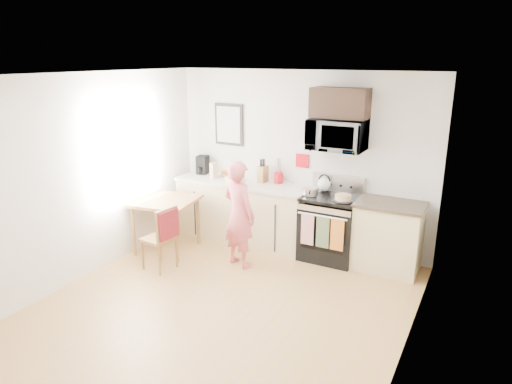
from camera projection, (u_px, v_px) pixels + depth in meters
The scene contains 28 objects.
floor at pixel (217, 311), 5.18m from camera, with size 4.60×4.60×0.00m, color #AC8842.
back_wall at pixel (300, 160), 6.75m from camera, with size 4.00×0.04×2.60m, color beige.
front_wall at pixel (14, 302), 2.86m from camera, with size 4.00×0.04×2.60m, color beige.
left_wall at pixel (80, 179), 5.71m from camera, with size 0.04×4.60×2.60m, color beige.
right_wall at pixel (410, 236), 3.90m from camera, with size 0.04×4.60×2.60m, color beige.
ceiling at pixel (211, 75), 4.43m from camera, with size 4.00×4.60×0.04m, color white.
window at pixel (126, 149), 6.30m from camera, with size 0.06×1.40×1.50m.
cabinet_left at pixel (243, 212), 7.10m from camera, with size 2.10×0.60×0.90m, color #D5C589.
countertop_left at pixel (243, 183), 6.96m from camera, with size 2.14×0.64×0.04m, color beige.
cabinet_right at pixel (388, 238), 6.09m from camera, with size 0.84×0.60×0.90m, color #D5C589.
countertop_right at pixel (391, 204), 5.96m from camera, with size 0.88×0.64×0.04m, color black.
range at pixel (330, 229), 6.44m from camera, with size 0.76×0.70×1.16m.
microwave at pixel (337, 135), 6.15m from camera, with size 0.76×0.51×0.42m, color silver.
upper_cabinet at pixel (340, 103), 6.06m from camera, with size 0.76×0.35×0.40m, color black.
wall_art at pixel (229, 125), 7.14m from camera, with size 0.50×0.04×0.65m.
wall_trivet at pixel (302, 161), 6.71m from camera, with size 0.20×0.02×0.20m, color #A60E18.
person at pixel (239, 214), 6.13m from camera, with size 0.54×0.35×1.48m, color #C93749.
dining_table at pixel (166, 205), 6.64m from camera, with size 0.84×0.84×0.78m.
chair at pixel (165, 231), 6.00m from camera, with size 0.46×0.42×0.89m.
knife_block at pixel (263, 174), 6.91m from camera, with size 0.11×0.16×0.25m, color brown.
utensil_crock at pixel (279, 173), 6.84m from camera, with size 0.13×0.13×0.39m.
fruit_bowl at pixel (223, 173), 7.29m from camera, with size 0.22×0.22×0.10m.
milk_carton at pixel (214, 171), 7.12m from camera, with size 0.09×0.09×0.25m, color tan.
coffee_maker at pixel (202, 165), 7.40m from camera, with size 0.20×0.26×0.29m.
bread_bag at pixel (235, 181), 6.76m from camera, with size 0.32×0.15×0.12m, color tan.
cake at pixel (343, 198), 6.07m from camera, with size 0.26×0.26×0.09m.
kettle at pixel (324, 184), 6.50m from camera, with size 0.20×0.20×0.25m.
pot at pixel (310, 191), 6.31m from camera, with size 0.21×0.35×0.11m.
Camera 1 is at (2.54, -3.82, 2.78)m, focal length 32.00 mm.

